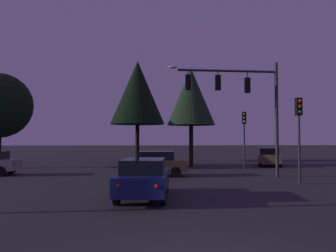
% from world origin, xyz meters
% --- Properties ---
extents(ground_plane, '(168.00, 168.00, 0.00)m').
position_xyz_m(ground_plane, '(0.00, 24.50, 0.00)').
color(ground_plane, '#262326').
rests_on(ground_plane, ground).
extents(traffic_signal_mast_arm, '(6.62, 0.56, 6.86)m').
position_xyz_m(traffic_signal_mast_arm, '(4.59, 13.48, 4.84)').
color(traffic_signal_mast_arm, '#232326').
rests_on(traffic_signal_mast_arm, ground).
extents(traffic_light_corner_left, '(0.32, 0.36, 4.38)m').
position_xyz_m(traffic_light_corner_left, '(6.68, 10.65, 3.10)').
color(traffic_light_corner_left, '#232326').
rests_on(traffic_light_corner_left, ground).
extents(traffic_light_corner_right, '(0.33, 0.37, 4.31)m').
position_xyz_m(traffic_light_corner_right, '(6.24, 18.73, 3.06)').
color(traffic_light_corner_right, '#232326').
rests_on(traffic_light_corner_right, ground).
extents(car_nearside_lane, '(2.17, 4.40, 1.52)m').
position_xyz_m(car_nearside_lane, '(-1.13, 7.14, 0.79)').
color(car_nearside_lane, '#0F1947').
rests_on(car_nearside_lane, ground).
extents(car_crossing_right, '(4.15, 1.89, 1.52)m').
position_xyz_m(car_crossing_right, '(-0.61, 14.67, 0.79)').
color(car_crossing_right, '#473828').
rests_on(car_crossing_right, ground).
extents(car_far_lane, '(2.95, 4.30, 1.52)m').
position_xyz_m(car_far_lane, '(9.25, 21.70, 0.79)').
color(car_far_lane, '#473828').
rests_on(car_far_lane, ground).
extents(tree_left_far, '(3.99, 3.99, 8.22)m').
position_xyz_m(tree_left_far, '(2.59, 21.60, 5.80)').
color(tree_left_far, black).
rests_on(tree_left_far, ground).
extents(tree_center_horizon, '(5.35, 5.35, 10.01)m').
position_xyz_m(tree_center_horizon, '(-2.04, 26.88, 6.84)').
color(tree_center_horizon, black).
rests_on(tree_center_horizon, ground).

